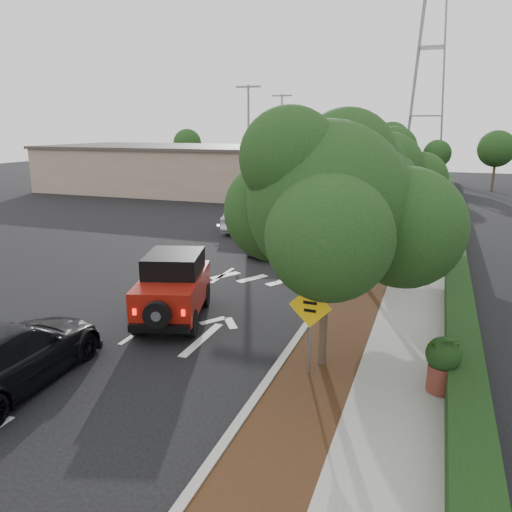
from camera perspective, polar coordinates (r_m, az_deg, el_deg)
The scene contains 19 objects.
ground at distance 15.44m, azimuth -12.96°, elevation -8.25°, with size 120.00×120.00×0.00m, color black.
curb at distance 24.76m, azimuth 11.69°, elevation 0.70°, with size 0.20×70.00×0.15m, color #9E9B93.
planting_strip at distance 24.65m, azimuth 13.99°, elevation 0.47°, with size 1.80×70.00×0.12m, color black.
sidewalk at distance 24.54m, azimuth 18.39°, elevation 0.09°, with size 2.00×70.00×0.12m, color gray.
hedge at distance 24.47m, azimuth 21.72°, elevation 0.57°, with size 0.80×70.00×0.80m, color black.
commercial_building at distance 48.37m, azimuth -9.83°, elevation 9.78°, with size 22.00×12.00×4.00m, color gray.
transmission_tower at distance 60.15m, azimuth 18.32°, elevation 8.26°, with size 7.00×4.00×28.00m, color slate, non-canonical shape.
street_tree_near at distance 12.99m, azimuth 7.52°, elevation -12.53°, with size 3.80×3.80×5.92m, color black, non-canonical shape.
street_tree_mid at distance 19.40m, azimuth 12.12°, elevation -3.43°, with size 3.20×3.20×5.32m, color black, non-canonical shape.
street_tree_far at distance 25.63m, azimuth 14.23°, elevation 0.85°, with size 3.40×3.40×5.62m, color black, non-canonical shape.
light_pole_a at distance 40.93m, azimuth -0.84°, elevation 6.33°, with size 2.00×0.22×9.00m, color slate, non-canonical shape.
light_pole_b at distance 52.51m, azimuth 2.86°, elevation 8.15°, with size 2.00×0.22×9.00m, color slate, non-canonical shape.
red_jeep at distance 15.88m, azimuth -9.33°, elevation -3.35°, with size 2.79×4.24×2.07m.
silver_suv_ahead at distance 24.66m, azimuth 2.00°, elevation 2.63°, with size 2.59×5.63×1.56m, color #9E9FA5.
black_suv_oncoming at distance 13.06m, azimuth -26.52°, elevation -10.16°, with size 2.15×5.29×1.54m, color black.
silver_sedan_oncoming at distance 29.10m, azimuth -1.29°, elevation 4.38°, with size 1.54×4.43×1.46m, color #A6A7AE.
parked_suv at distance 42.23m, azimuth -4.10°, elevation 7.53°, with size 1.70×4.22×1.44m, color #9A9DA2.
speed_hump_sign at distance 11.88m, azimuth 6.20°, elevation -7.00°, with size 1.04×0.09×2.22m.
terracotta_planter at distance 12.00m, azimuth 20.60°, elevation -10.96°, with size 0.77×0.77×1.35m.
Camera 1 is at (7.98, -11.83, 5.90)m, focal length 35.00 mm.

